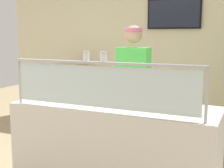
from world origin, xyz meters
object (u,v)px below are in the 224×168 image
(pizza_tray, at_px, (113,101))
(parmesan_shaker, at_px, (86,57))
(pizza_server, at_px, (113,99))
(pepper_flake_shaker, at_px, (103,57))
(pizza_box_stack, at_px, (71,72))
(worker_figure, at_px, (134,88))

(pizza_tray, relative_size, parmesan_shaker, 4.56)
(pizza_server, height_order, pepper_flake_shaker, pepper_flake_shaker)
(parmesan_shaker, relative_size, pepper_flake_shaker, 1.02)
(pizza_box_stack, bearing_deg, pizza_server, -47.66)
(parmesan_shaker, bearing_deg, worker_figure, 85.41)
(pepper_flake_shaker, height_order, pizza_box_stack, pepper_flake_shaker)
(parmesan_shaker, xyz_separation_m, worker_figure, (0.08, 1.02, -0.44))
(parmesan_shaker, bearing_deg, pepper_flake_shaker, 0.00)
(pizza_server, bearing_deg, pepper_flake_shaker, -93.48)
(worker_figure, distance_m, pizza_box_stack, 2.00)
(parmesan_shaker, bearing_deg, pizza_server, 78.28)
(parmesan_shaker, height_order, pepper_flake_shaker, parmesan_shaker)
(pizza_tray, bearing_deg, parmesan_shaker, -100.18)
(pizza_tray, bearing_deg, pepper_flake_shaker, -76.71)
(parmesan_shaker, relative_size, pizza_box_stack, 0.20)
(pizza_tray, relative_size, pizza_server, 1.50)
(pizza_tray, height_order, pizza_box_stack, pizza_box_stack)
(parmesan_shaker, xyz_separation_m, pizza_box_stack, (-1.54, 2.18, -0.45))
(worker_figure, bearing_deg, pizza_server, -89.85)
(pizza_tray, distance_m, pizza_server, 0.03)
(pizza_tray, height_order, pizza_server, pizza_server)
(pepper_flake_shaker, height_order, worker_figure, worker_figure)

